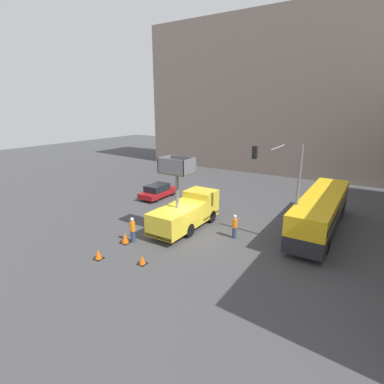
% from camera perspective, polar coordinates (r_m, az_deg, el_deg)
% --- Properties ---
extents(ground_plane, '(120.00, 120.00, 0.00)m').
position_cam_1_polar(ground_plane, '(22.65, -0.49, -8.35)').
color(ground_plane, '#424244').
extents(building_backdrop_far, '(44.00, 10.00, 21.54)m').
position_cam_1_polar(building_backdrop_far, '(47.14, 19.37, 16.90)').
color(building_backdrop_far, gray).
rests_on(building_backdrop_far, ground_plane).
extents(utility_truck, '(2.37, 6.87, 5.86)m').
position_cam_1_polar(utility_truck, '(23.44, -1.07, -3.63)').
color(utility_truck, yellow).
rests_on(utility_truck, ground_plane).
extents(city_bus, '(2.54, 11.97, 2.90)m').
position_cam_1_polar(city_bus, '(24.98, 23.36, -3.13)').
color(city_bus, '#232328').
rests_on(city_bus, ground_plane).
extents(traffic_light_pole, '(3.43, 3.18, 6.97)m').
position_cam_1_polar(traffic_light_pole, '(21.37, 16.97, 2.60)').
color(traffic_light_pole, slate).
rests_on(traffic_light_pole, ground_plane).
extents(road_worker_near_truck, '(0.38, 0.38, 1.85)m').
position_cam_1_polar(road_worker_near_truck, '(21.76, -11.25, -7.07)').
color(road_worker_near_truck, navy).
rests_on(road_worker_near_truck, ground_plane).
extents(road_worker_directing, '(0.38, 0.38, 1.81)m').
position_cam_1_polar(road_worker_directing, '(22.20, 8.12, -6.49)').
color(road_worker_directing, navy).
rests_on(road_worker_directing, ground_plane).
extents(traffic_cone_near_truck, '(0.53, 0.53, 0.61)m').
position_cam_1_polar(traffic_cone_near_truck, '(19.05, -9.49, -12.63)').
color(traffic_cone_near_truck, black).
rests_on(traffic_cone_near_truck, ground_plane).
extents(traffic_cone_mid_road, '(0.57, 0.57, 0.65)m').
position_cam_1_polar(traffic_cone_mid_road, '(20.27, -17.43, -11.27)').
color(traffic_cone_mid_road, black).
rests_on(traffic_cone_mid_road, ground_plane).
extents(traffic_cone_far_side, '(0.66, 0.66, 0.75)m').
position_cam_1_polar(traffic_cone_far_side, '(21.97, -12.65, -8.56)').
color(traffic_cone_far_side, black).
rests_on(traffic_cone_far_side, ground_plane).
extents(parked_car_curbside, '(1.89, 4.53, 1.47)m').
position_cam_1_polar(parked_car_curbside, '(31.79, -6.48, 0.21)').
color(parked_car_curbside, maroon).
rests_on(parked_car_curbside, ground_plane).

